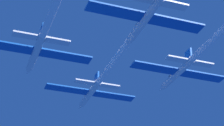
# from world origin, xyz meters

# --- Properties ---
(jet_lead) EXTENTS (16.15, 39.31, 2.68)m
(jet_lead) POSITION_xyz_m (0.38, -8.62, 0.68)
(jet_lead) COLOR silver
(jet_left_wing) EXTENTS (16.15, 38.06, 2.68)m
(jet_left_wing) POSITION_xyz_m (-11.83, -21.46, -0.64)
(jet_left_wing) COLOR silver
(jet_right_wing) EXTENTS (16.15, 37.70, 2.68)m
(jet_right_wing) POSITION_xyz_m (11.40, -20.31, 0.62)
(jet_right_wing) COLOR silver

